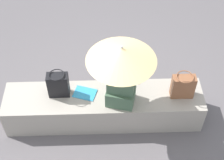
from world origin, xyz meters
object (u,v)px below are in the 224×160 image
tote_bag_canvas (183,86)px  magazine (85,93)px  parasol (121,54)px  person_seated (121,80)px  handbag_black (58,85)px

tote_bag_canvas → magazine: size_ratio=1.26×
parasol → person_seated: bearing=-99.4°
parasol → magazine: (0.44, -0.20, -0.87)m
handbag_black → magazine: handbag_black is taller
parasol → magazine: 1.00m
tote_bag_canvas → magazine: 1.25m
person_seated → tote_bag_canvas: person_seated is taller
parasol → magazine: size_ratio=3.55×
person_seated → parasol: parasol is taller
tote_bag_canvas → magazine: bearing=-3.0°
person_seated → tote_bag_canvas: (-0.78, -0.07, -0.21)m
parasol → handbag_black: parasol is taller
tote_bag_canvas → magazine: (1.24, -0.06, -0.17)m
parasol → tote_bag_canvas: (-0.79, -0.14, -0.70)m
magazine → person_seated: bearing=-179.0°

